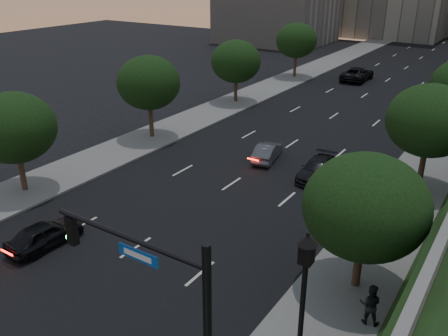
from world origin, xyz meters
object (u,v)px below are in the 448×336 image
Objects in this scene: traffic_signal_mast at (176,335)px; sedan_far_left at (357,74)px; pedestrian_c at (392,207)px; sedan_mid_left at (267,152)px; sedan_near_left at (45,234)px; sedan_near_right at (317,169)px; sedan_far_right at (414,97)px; pedestrian_b at (370,304)px; street_lamp at (302,310)px.

traffic_signal_mast is 50.72m from sedan_far_left.
sedan_mid_left is at bearing -18.24° from pedestrian_c.
sedan_near_left is at bearing 64.63° from sedan_mid_left.
pedestrian_c reaches higher than sedan_mid_left.
pedestrian_c reaches higher than sedan_near_left.
sedan_near_left is at bearing -122.77° from sedan_near_right.
traffic_signal_mast is 3.81× the size of pedestrian_c.
sedan_far_right is (-2.87, 41.99, -2.91)m from traffic_signal_mast.
sedan_far_right is 2.57× the size of pedestrian_b.
sedan_mid_left is at bearing -101.35° from sedan_near_left.
sedan_far_right reaches higher than sedan_near_left.
pedestrian_c reaches higher than sedan_near_right.
sedan_far_right is (1.07, 22.29, 0.13)m from sedan_near_right.
sedan_mid_left is 2.21× the size of pedestrian_b.
street_lamp is at bearing 109.60° from sedan_mid_left.
sedan_far_left is 3.23× the size of pedestrian_c.
pedestrian_b reaches higher than sedan_far_right.
traffic_signal_mast is 1.56× the size of sedan_far_right.
pedestrian_b is at bearing -85.56° from sedan_far_right.
sedan_far_left reaches higher than sedan_near_right.
sedan_far_left is 35.80m from pedestrian_c.
pedestrian_b is (3.39, 7.62, -2.65)m from traffic_signal_mast.
sedan_near_right is at bearing -115.90° from sedan_near_left.
pedestrian_c is (10.10, -4.57, 0.43)m from sedan_mid_left.
pedestrian_b reaches higher than sedan_near_left.
sedan_far_left is 30.57m from sedan_near_right.
pedestrian_b is at bearing 69.44° from street_lamp.
sedan_far_right is at bearing -115.98° from sedan_mid_left.
sedan_mid_left is 0.86× the size of sedan_far_right.
sedan_near_right is (-3.94, 19.69, -3.04)m from traffic_signal_mast.
sedan_near_right is (7.33, -29.68, -0.19)m from sedan_far_left.
pedestrian_b is (1.35, 3.59, -1.61)m from street_lamp.
sedan_near_left is 18.25m from pedestrian_c.
sedan_far_left is at bearing 106.36° from street_lamp.
traffic_signal_mast is at bearing 89.30° from pedestrian_c.
sedan_mid_left is 0.88× the size of sedan_near_right.
street_lamp is at bearing -88.50° from sedan_far_right.
street_lamp reaches higher than sedan_far_left.
sedan_near_left is 16.75m from sedan_mid_left.
traffic_signal_mast reaches higher than sedan_far_left.
sedan_far_left is at bearing 102.86° from traffic_signal_mast.
pedestrian_b is (7.33, -12.07, 0.38)m from sedan_near_right.
sedan_far_left is (-3.08, 28.71, 0.19)m from sedan_mid_left.
traffic_signal_mast is at bearing 99.63° from sedan_mid_left.
sedan_mid_left is (3.88, 16.29, -0.05)m from sedan_near_left.
traffic_signal_mast is 4.64m from street_lamp.
traffic_signal_mast reaches higher than sedan_near_left.
street_lamp is at bearing -179.34° from sedan_near_left.
traffic_signal_mast reaches higher than street_lamp.
traffic_signal_mast is 1.76× the size of sedan_near_left.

